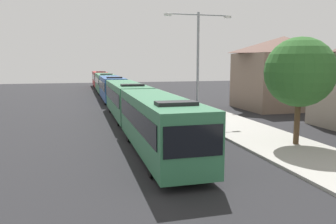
# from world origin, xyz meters

# --- Properties ---
(bus_lead) EXTENTS (2.58, 11.40, 3.21)m
(bus_lead) POSITION_xyz_m (-1.30, 13.62, 1.69)
(bus_lead) COLOR #33724C
(bus_lead) RESTS_ON ground_plane
(bus_second_in_line) EXTENTS (2.58, 12.28, 3.21)m
(bus_second_in_line) POSITION_xyz_m (-1.30, 25.94, 1.69)
(bus_second_in_line) COLOR #33724C
(bus_second_in_line) RESTS_ON ground_plane
(bus_middle) EXTENTS (2.58, 10.83, 3.21)m
(bus_middle) POSITION_xyz_m (-1.30, 39.09, 1.69)
(bus_middle) COLOR #284C8C
(bus_middle) RESTS_ON ground_plane
(bus_fourth_in_line) EXTENTS (2.58, 12.27, 3.21)m
(bus_fourth_in_line) POSITION_xyz_m (-1.30, 51.29, 1.69)
(bus_fourth_in_line) COLOR #33724C
(bus_fourth_in_line) RESTS_ON ground_plane
(bus_rear) EXTENTS (2.58, 11.51, 3.21)m
(bus_rear) POSITION_xyz_m (-1.30, 64.25, 1.69)
(bus_rear) COLOR maroon
(bus_rear) RESTS_ON ground_plane
(white_suv) EXTENTS (1.86, 4.56, 1.90)m
(white_suv) POSITION_xyz_m (2.40, 18.31, 1.03)
(white_suv) COLOR navy
(white_suv) RESTS_ON ground_plane
(streetlamp_mid) EXTENTS (5.59, 0.28, 8.66)m
(streetlamp_mid) POSITION_xyz_m (4.10, 22.51, 5.40)
(streetlamp_mid) COLOR gray
(streetlamp_mid) RESTS_ON sidewalk
(roadside_tree) EXTENTS (3.95, 3.95, 6.14)m
(roadside_tree) POSITION_xyz_m (6.83, 13.16, 4.30)
(roadside_tree) COLOR #4C3823
(roadside_tree) RESTS_ON sidewalk
(house_distant_gabled) EXTENTS (9.00, 7.40, 7.55)m
(house_distant_gabled) POSITION_xyz_m (15.44, 27.78, 3.84)
(house_distant_gabled) COLOR #7A6656
(house_distant_gabled) RESTS_ON ground_plane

